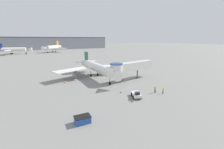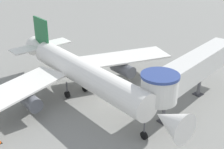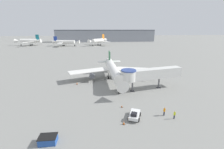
# 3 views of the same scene
# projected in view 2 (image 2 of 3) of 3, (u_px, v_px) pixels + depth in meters

# --- Properties ---
(ground_plane) EXTENTS (800.00, 800.00, 0.00)m
(ground_plane) POSITION_uv_depth(u_px,v_px,m) (98.00, 106.00, 38.72)
(ground_plane) COLOR gray
(main_airplane) EXTENTS (30.45, 29.01, 8.61)m
(main_airplane) POSITION_uv_depth(u_px,v_px,m) (83.00, 74.00, 38.68)
(main_airplane) COLOR white
(main_airplane) RESTS_ON ground_plane
(jet_bridge) EXTENTS (18.59, 6.17, 6.38)m
(jet_bridge) POSITION_uv_depth(u_px,v_px,m) (187.00, 72.00, 36.73)
(jet_bridge) COLOR silver
(jet_bridge) RESTS_ON ground_plane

